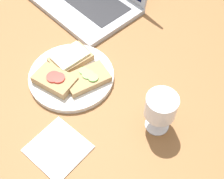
% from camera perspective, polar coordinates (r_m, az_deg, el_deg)
% --- Properties ---
extents(wooden_table, '(1.40, 1.40, 0.03)m').
position_cam_1_polar(wooden_table, '(0.91, -3.38, 1.75)').
color(wooden_table, brown).
rests_on(wooden_table, ground).
extents(plate, '(0.24, 0.24, 0.02)m').
position_cam_1_polar(plate, '(0.89, -7.41, 2.41)').
color(plate, silver).
rests_on(plate, wooden_table).
extents(sandwich_with_tomato, '(0.13, 0.10, 0.03)m').
position_cam_1_polar(sandwich_with_tomato, '(0.86, -10.40, 1.74)').
color(sandwich_with_tomato, '#A88456').
rests_on(sandwich_with_tomato, plate).
extents(sandwich_with_cucumber, '(0.10, 0.13, 0.02)m').
position_cam_1_polar(sandwich_with_cucumber, '(0.86, -4.58, 2.06)').
color(sandwich_with_cucumber, '#A88456').
rests_on(sandwich_with_cucumber, plate).
extents(sandwich_with_cheese, '(0.08, 0.12, 0.03)m').
position_cam_1_polar(sandwich_with_cheese, '(0.91, -7.58, 5.69)').
color(sandwich_with_cheese, '#A88456').
rests_on(sandwich_with_cheese, plate).
extents(wine_glass, '(0.08, 0.08, 0.12)m').
position_cam_1_polar(wine_glass, '(0.74, 8.91, -3.34)').
color(wine_glass, white).
rests_on(wine_glass, wooden_table).
extents(napkin, '(0.14, 0.14, 0.00)m').
position_cam_1_polar(napkin, '(0.78, -9.85, -10.60)').
color(napkin, white).
rests_on(napkin, wooden_table).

